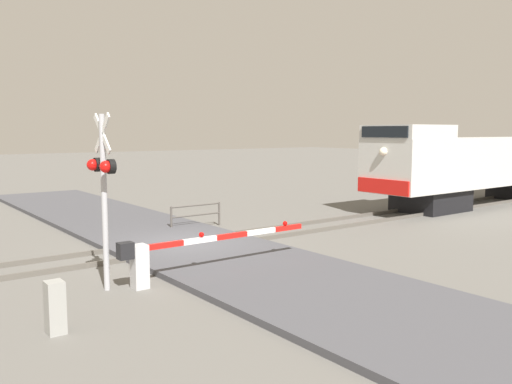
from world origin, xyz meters
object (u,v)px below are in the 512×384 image
object	(u,v)px
locomotive	(478,164)
guard_railing	(196,213)
crossing_signal	(103,181)
crossing_gate	(167,254)
utility_cabinet	(55,307)

from	to	relation	value
locomotive	guard_railing	size ratio (longest dim) A/B	7.04
locomotive	crossing_signal	xyz separation A→B (m)	(3.02, -21.23, 0.53)
locomotive	crossing_gate	xyz separation A→B (m)	(3.38, -19.77, -1.37)
crossing_gate	utility_cabinet	bearing A→B (deg)	-61.81
locomotive	guard_railing	bearing A→B (deg)	-100.29
crossing_signal	utility_cabinet	size ratio (longest dim) A/B	4.18
locomotive	guard_railing	distance (m)	15.64
utility_cabinet	locomotive	bearing A→B (deg)	102.54
locomotive	utility_cabinet	size ratio (longest dim) A/B	15.72
crossing_signal	utility_cabinet	bearing A→B (deg)	-40.57
guard_railing	crossing_gate	bearing A→B (deg)	-35.86
crossing_signal	utility_cabinet	world-z (taller)	crossing_signal
crossing_signal	guard_railing	size ratio (longest dim) A/B	1.88
crossing_signal	crossing_gate	world-z (taller)	crossing_signal
crossing_signal	crossing_gate	xyz separation A→B (m)	(0.35, 1.46, -1.90)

